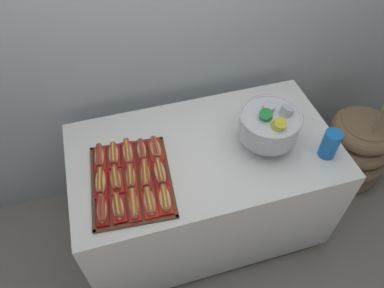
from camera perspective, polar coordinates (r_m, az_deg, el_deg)
ground_plane at (r=2.66m, az=1.56°, el=-11.85°), size 10.00×10.00×0.00m
back_wall at (r=2.10m, az=-2.45°, el=19.80°), size 6.00×0.10×2.60m
buffet_table at (r=2.31m, az=1.78°, el=-6.84°), size 1.50×0.83×0.78m
floor_vase at (r=2.95m, az=24.00°, el=-0.78°), size 0.51×0.51×1.11m
serving_tray at (r=1.90m, az=-9.49°, el=-5.71°), size 0.45×0.56×0.01m
hot_dog_0 at (r=1.79m, az=-13.93°, el=-10.03°), size 0.07×0.16×0.06m
hot_dog_1 at (r=1.79m, az=-11.52°, el=-9.72°), size 0.07×0.15×0.06m
hot_dog_2 at (r=1.78m, az=-9.11°, el=-9.36°), size 0.07×0.17×0.06m
hot_dog_3 at (r=1.78m, az=-6.69°, el=-9.04°), size 0.07×0.17×0.06m
hot_dog_4 at (r=1.78m, az=-4.28°, el=-8.68°), size 0.08×0.16×0.06m
hot_dog_5 at (r=1.89m, az=-14.13°, el=-5.82°), size 0.09×0.18×0.06m
hot_dog_6 at (r=1.88m, az=-11.87°, el=-5.51°), size 0.07×0.16×0.06m
hot_dog_7 at (r=1.88m, az=-9.60°, el=-5.19°), size 0.08×0.16×0.06m
hot_dog_8 at (r=1.87m, az=-7.34°, el=-4.78°), size 0.08×0.19×0.06m
hot_dog_9 at (r=1.88m, az=-5.06°, el=-4.48°), size 0.08×0.18×0.06m
hot_dog_10 at (r=1.99m, az=-14.32°, el=-1.99°), size 0.08×0.16×0.06m
hot_dog_11 at (r=1.98m, az=-12.18°, el=-1.70°), size 0.08×0.16×0.06m
hot_dog_12 at (r=1.98m, az=-10.04°, el=-1.39°), size 0.07×0.19×0.06m
hot_dog_13 at (r=1.98m, az=-7.90°, el=-1.06°), size 0.07×0.16×0.06m
hot_dog_14 at (r=1.98m, az=-5.75°, el=-0.74°), size 0.08×0.16×0.06m
punch_bowl at (r=1.97m, az=12.06°, el=3.04°), size 0.33×0.33×0.27m
cup_stack at (r=2.06m, az=20.83°, el=-0.01°), size 0.09×0.09×0.17m
donut at (r=2.29m, az=13.02°, el=6.05°), size 0.13×0.13×0.04m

